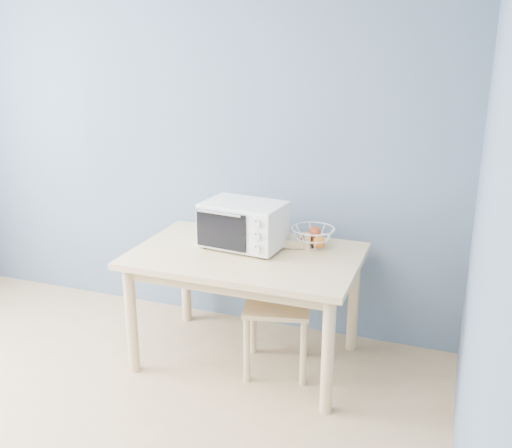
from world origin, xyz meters
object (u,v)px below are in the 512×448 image
(fruit_basket, at_px, (314,236))
(toaster_oven, at_px, (241,224))
(dining_chair, at_px, (278,305))
(dining_table, at_px, (246,268))

(fruit_basket, bearing_deg, toaster_oven, -160.36)
(toaster_oven, bearing_deg, dining_chair, -9.29)
(fruit_basket, xyz_separation_m, dining_chair, (-0.16, -0.23, -0.40))
(dining_table, xyz_separation_m, toaster_oven, (-0.07, 0.09, 0.26))
(dining_table, distance_m, toaster_oven, 0.28)
(toaster_oven, relative_size, dining_chair, 0.62)
(fruit_basket, bearing_deg, dining_table, -146.12)
(dining_chair, bearing_deg, dining_table, 169.66)
(dining_table, bearing_deg, dining_chair, 3.35)
(dining_table, xyz_separation_m, dining_chair, (0.21, 0.01, -0.23))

